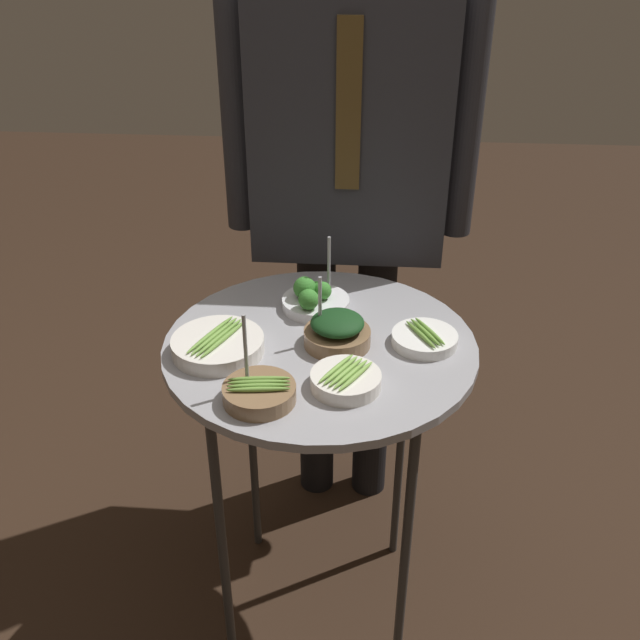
{
  "coord_description": "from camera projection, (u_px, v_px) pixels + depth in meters",
  "views": [
    {
      "loc": [
        0.09,
        -1.17,
        1.52
      ],
      "look_at": [
        0.0,
        0.0,
        0.82
      ],
      "focal_mm": 40.0,
      "sensor_mm": 36.0,
      "label": 1
    }
  ],
  "objects": [
    {
      "name": "bowl_spinach_mid_left",
      "position": [
        337.0,
        331.0,
        1.37
      ],
      "size": [
        0.13,
        0.13,
        0.14
      ],
      "color": "brown",
      "rests_on": "serving_cart"
    },
    {
      "name": "bowl_asparagus_near_rim",
      "position": [
        346.0,
        380.0,
        1.26
      ],
      "size": [
        0.13,
        0.13,
        0.04
      ],
      "color": "silver",
      "rests_on": "serving_cart"
    },
    {
      "name": "bowl_broccoli_front_left",
      "position": [
        314.0,
        299.0,
        1.49
      ],
      "size": [
        0.14,
        0.14,
        0.15
      ],
      "color": "silver",
      "rests_on": "serving_cart"
    },
    {
      "name": "bowl_asparagus_back_right",
      "position": [
        218.0,
        345.0,
        1.35
      ],
      "size": [
        0.18,
        0.18,
        0.04
      ],
      "color": "silver",
      "rests_on": "serving_cart"
    },
    {
      "name": "serving_cart",
      "position": [
        320.0,
        370.0,
        1.43
      ],
      "size": [
        0.61,
        0.61,
        0.77
      ],
      "color": "#939399",
      "rests_on": "ground_plane"
    },
    {
      "name": "bowl_asparagus_mid_right",
      "position": [
        259.0,
        392.0,
        1.22
      ],
      "size": [
        0.13,
        0.13,
        0.16
      ],
      "color": "brown",
      "rests_on": "serving_cart"
    },
    {
      "name": "waiter_figure",
      "position": [
        349.0,
        159.0,
        1.64
      ],
      "size": [
        0.59,
        0.22,
        1.59
      ],
      "color": "black",
      "rests_on": "ground_plane"
    },
    {
      "name": "bowl_asparagus_center",
      "position": [
        425.0,
        338.0,
        1.38
      ],
      "size": [
        0.13,
        0.13,
        0.03
      ],
      "color": "white",
      "rests_on": "serving_cart"
    },
    {
      "name": "ground_plane",
      "position": [
        320.0,
        602.0,
        1.79
      ],
      "size": [
        8.0,
        8.0,
        0.0
      ],
      "primitive_type": "plane",
      "color": "black"
    }
  ]
}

